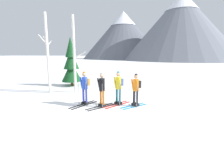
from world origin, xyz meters
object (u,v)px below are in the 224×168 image
object	(u,v)px
skier_in_orange	(136,88)
pine_tree_near	(71,64)
birch_tree_slender	(48,53)
birch_tree_tall	(74,55)
skier_in_yellow	(118,86)
skier_in_blue	(85,86)
skier_in_black	(102,88)

from	to	relation	value
skier_in_orange	pine_tree_near	xyz separation A→B (m)	(-5.74, 4.12, 0.88)
skier_in_orange	birch_tree_slender	size ratio (longest dim) A/B	0.32
pine_tree_near	birch_tree_tall	xyz separation A→B (m)	(1.41, -2.12, 0.73)
skier_in_yellow	pine_tree_near	size ratio (longest dim) A/B	0.44
skier_in_orange	birch_tree_tall	distance (m)	5.03
skier_in_blue	skier_in_orange	bearing A→B (deg)	8.71
skier_in_yellow	skier_in_black	bearing A→B (deg)	-139.84
pine_tree_near	skier_in_black	bearing A→B (deg)	-48.60
skier_in_blue	skier_in_orange	size ratio (longest dim) A/B	1.06
skier_in_blue	birch_tree_slender	xyz separation A→B (m)	(-3.41, 1.87, 1.67)
skier_in_blue	skier_in_yellow	bearing A→B (deg)	14.57
skier_in_yellow	birch_tree_tall	world-z (taller)	birch_tree_tall
birch_tree_tall	birch_tree_slender	distance (m)	1.75
birch_tree_slender	skier_in_black	bearing A→B (deg)	-24.86
skier_in_blue	skier_in_black	xyz separation A→B (m)	(0.97, -0.16, -0.03)
skier_in_black	pine_tree_near	xyz separation A→B (m)	(-4.12, 4.67, 0.86)
skier_in_black	birch_tree_tall	distance (m)	4.05
skier_in_black	skier_in_yellow	world-z (taller)	skier_in_yellow
skier_in_yellow	skier_in_orange	size ratio (longest dim) A/B	1.06
skier_in_orange	skier_in_black	bearing A→B (deg)	-160.96
skier_in_blue	birch_tree_tall	xyz separation A→B (m)	(-1.74, 2.39, 1.56)
skier_in_blue	birch_tree_slender	bearing A→B (deg)	151.24
skier_in_orange	birch_tree_tall	world-z (taller)	birch_tree_tall
skier_in_blue	pine_tree_near	size ratio (longest dim) A/B	0.44
skier_in_blue	skier_in_yellow	xyz separation A→B (m)	(1.68, 0.44, 0.01)
skier_in_black	skier_in_yellow	distance (m)	0.93
skier_in_orange	birch_tree_slender	world-z (taller)	birch_tree_slender
skier_in_black	skier_in_orange	size ratio (longest dim) A/B	1.04
pine_tree_near	birch_tree_tall	world-z (taller)	birch_tree_tall
skier_in_yellow	pine_tree_near	bearing A→B (deg)	139.84
pine_tree_near	birch_tree_slender	world-z (taller)	birch_tree_slender
skier_in_black	skier_in_orange	world-z (taller)	skier_in_black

